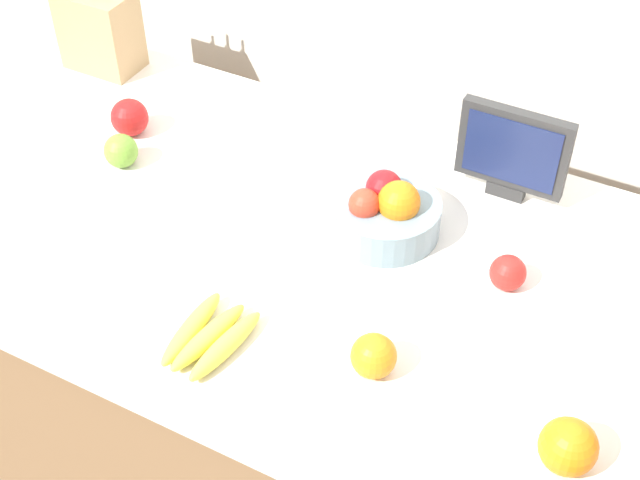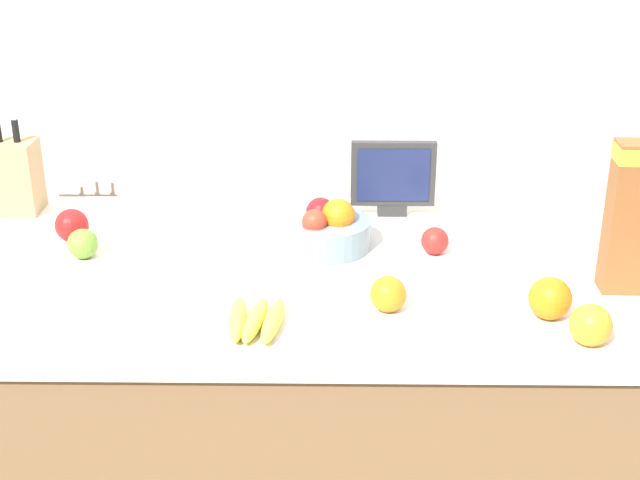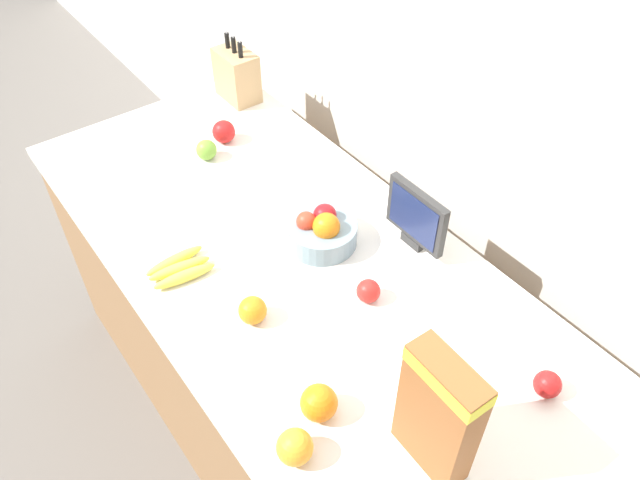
# 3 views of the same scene
# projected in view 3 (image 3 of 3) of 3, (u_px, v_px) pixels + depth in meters

# --- Properties ---
(ground_plane) EXTENTS (14.00, 14.00, 0.00)m
(ground_plane) POSITION_uv_depth(u_px,v_px,m) (299.00, 419.00, 2.51)
(ground_plane) COLOR slate
(wall_back) EXTENTS (9.00, 0.06, 2.60)m
(wall_back) POSITION_uv_depth(u_px,v_px,m) (469.00, 78.00, 1.89)
(wall_back) COLOR silver
(wall_back) RESTS_ON ground_plane
(counter) EXTENTS (2.06, 0.91, 0.93)m
(counter) POSITION_uv_depth(u_px,v_px,m) (296.00, 350.00, 2.18)
(counter) COLOR olive
(counter) RESTS_ON ground_plane
(knife_block) EXTENTS (0.18, 0.11, 0.30)m
(knife_block) POSITION_uv_depth(u_px,v_px,m) (237.00, 75.00, 2.43)
(knife_block) COLOR tan
(knife_block) RESTS_ON counter
(small_monitor) EXTENTS (0.22, 0.03, 0.20)m
(small_monitor) POSITION_uv_depth(u_px,v_px,m) (416.00, 217.00, 1.82)
(small_monitor) COLOR #2D2D2D
(small_monitor) RESTS_ON counter
(cereal_box) EXTENTS (0.18, 0.08, 0.34)m
(cereal_box) POSITION_uv_depth(u_px,v_px,m) (439.00, 411.00, 1.28)
(cereal_box) COLOR brown
(cereal_box) RESTS_ON counter
(fruit_bowl) EXTENTS (0.22, 0.22, 0.13)m
(fruit_bowl) POSITION_uv_depth(u_px,v_px,m) (322.00, 231.00, 1.87)
(fruit_bowl) COLOR gray
(fruit_bowl) RESTS_ON counter
(banana_bunch) EXTENTS (0.12, 0.19, 0.03)m
(banana_bunch) POSITION_uv_depth(u_px,v_px,m) (180.00, 268.00, 1.80)
(banana_bunch) COLOR yellow
(banana_bunch) RESTS_ON counter
(apple_by_knife_block) EXTENTS (0.07, 0.07, 0.07)m
(apple_by_knife_block) POSITION_uv_depth(u_px,v_px,m) (368.00, 291.00, 1.72)
(apple_by_knife_block) COLOR red
(apple_by_knife_block) RESTS_ON counter
(apple_rear) EXTENTS (0.07, 0.07, 0.07)m
(apple_rear) POSITION_uv_depth(u_px,v_px,m) (547.00, 384.00, 1.50)
(apple_rear) COLOR red
(apple_rear) RESTS_ON counter
(apple_rightmost) EXTENTS (0.08, 0.08, 0.08)m
(apple_rightmost) POSITION_uv_depth(u_px,v_px,m) (224.00, 132.00, 2.25)
(apple_rightmost) COLOR red
(apple_rightmost) RESTS_ON counter
(apple_middle) EXTENTS (0.07, 0.07, 0.07)m
(apple_middle) POSITION_uv_depth(u_px,v_px,m) (206.00, 150.00, 2.18)
(apple_middle) COLOR #6B9E33
(apple_middle) RESTS_ON counter
(orange_front_right) EXTENTS (0.08, 0.08, 0.08)m
(orange_front_right) POSITION_uv_depth(u_px,v_px,m) (253.00, 310.00, 1.66)
(orange_front_right) COLOR orange
(orange_front_right) RESTS_ON counter
(orange_mid_left) EXTENTS (0.09, 0.09, 0.09)m
(orange_mid_left) POSITION_uv_depth(u_px,v_px,m) (319.00, 403.00, 1.45)
(orange_mid_left) COLOR orange
(orange_mid_left) RESTS_ON counter
(orange_front_left) EXTENTS (0.08, 0.08, 0.08)m
(orange_front_left) POSITION_uv_depth(u_px,v_px,m) (295.00, 447.00, 1.38)
(orange_front_left) COLOR orange
(orange_front_left) RESTS_ON counter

